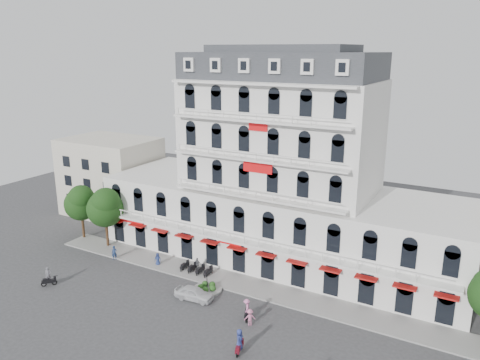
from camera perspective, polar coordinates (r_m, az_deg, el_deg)
name	(u,v)px	position (r m, az deg, el deg)	size (l,w,h in m)	color
ground	(199,326)	(46.64, -4.99, -17.26)	(120.00, 120.00, 0.00)	#38383A
sidewalk	(245,285)	(53.21, 0.57, -12.64)	(53.00, 4.00, 0.16)	gray
main_building	(280,180)	(57.03, 4.93, -0.02)	(45.00, 15.00, 25.80)	silver
flank_building_west	(111,176)	(76.41, -15.41, 0.44)	(14.00, 10.00, 12.00)	beige
traffic_island	(207,288)	(52.23, -4.02, -13.04)	(3.20, 3.20, 1.60)	gray
parked_scooter_row	(196,273)	(56.07, -5.35, -11.25)	(4.40, 1.80, 1.10)	black
tree_west_outer	(81,202)	(67.17, -18.83, -2.50)	(4.50, 4.48, 7.76)	#382314
tree_west_inner	(105,206)	(63.23, -16.12, -3.07)	(4.76, 4.76, 8.25)	#382314
parked_car	(194,293)	(50.47, -5.61, -13.58)	(1.69, 4.21, 1.43)	silver
rider_west	(48,277)	(56.82, -22.33, -10.91)	(1.24, 1.38, 2.24)	black
rider_east	(239,341)	(42.36, -0.08, -19.05)	(0.76, 1.69, 2.32)	maroon
rider_center	(247,309)	(46.81, 0.82, -15.42)	(1.01, 1.61, 2.17)	black
pedestrian_left	(158,259)	(58.18, -10.00, -9.51)	(0.79, 0.51, 1.61)	navy
pedestrian_mid	(197,264)	(56.39, -5.22, -10.18)	(0.93, 0.39, 1.58)	#58595F
pedestrian_right	(250,317)	(46.09, 1.21, -16.40)	(1.09, 0.62, 1.68)	#D06E97
pedestrian_far	(114,253)	(60.80, -15.07, -8.58)	(0.66, 0.43, 1.80)	navy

